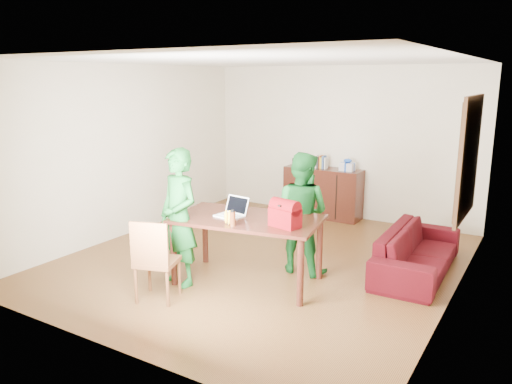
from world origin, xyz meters
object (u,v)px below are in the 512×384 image
Objects in this scene: laptop at (229,213)px; table at (248,226)px; person_near at (179,217)px; person_far at (301,213)px; chair at (157,276)px; sofa at (417,251)px; red_bag at (285,216)px; bottle at (233,218)px.

table is at bearing 30.29° from laptop.
person_near is 1.57m from person_far.
laptop is at bearing 47.06° from chair.
laptop is (-0.21, -0.09, 0.15)m from table.
sofa is at bearing 26.94° from chair.
laptop is 0.78m from red_bag.
person_far reaches higher than red_bag.
bottle reaches higher than table.
table is at bearing 49.92° from person_near.
sofa is (2.41, 1.87, -0.56)m from person_near.
table is 1.21× the size of person_far.
bottle is (0.73, 0.07, 0.08)m from person_near.
red_bag reaches higher than laptop.
chair is 2.80× the size of red_bag.
bottle is 0.10× the size of sofa.
table is at bearing 96.63° from bottle.
red_bag reaches higher than sofa.
bottle is (0.25, -0.30, 0.05)m from laptop.
person_near reaches higher than person_far.
person_near is at bearing 47.37° from person_far.
table is 1.22m from chair.
person_far is at bearing 59.45° from laptop.
person_far is at bearing 117.36° from sofa.
laptop is at bearing 52.47° from person_far.
chair is at bearing 59.44° from person_far.
table is at bearing 127.75° from sofa.
table is 0.84m from person_near.
chair is 3.33m from sofa.
red_bag is at bearing -19.69° from table.
red_bag is 0.18× the size of sofa.
table is 1.13× the size of person_near.
chair is 1.13m from laptop.
table is at bearing 60.63° from person_far.
laptop is at bearing -168.48° from red_bag.
red_bag is 2.01m from sofa.
table is at bearing -177.50° from red_bag.
chair is 0.57× the size of person_near.
table is at bearing 39.27° from chair.
person_near is 1.31m from red_bag.
person_near reaches higher than sofa.
person_far is at bearing 71.90° from bottle.
person_near is at bearing -155.56° from table.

